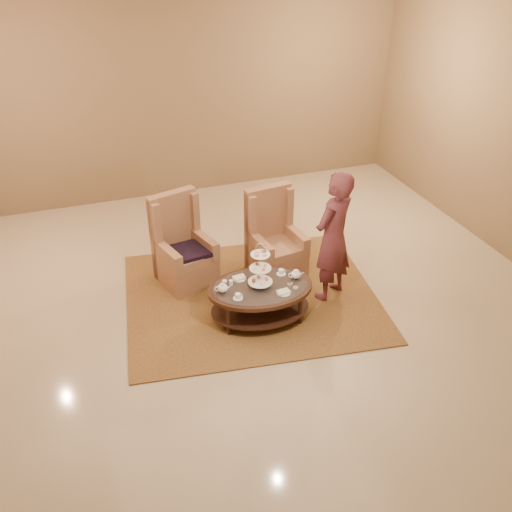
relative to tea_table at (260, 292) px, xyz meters
name	(u,v)px	position (x,y,z in m)	size (l,w,h in m)	color
ground	(251,320)	(-0.12, -0.01, -0.39)	(8.00, 8.00, 0.00)	#C2B190
ceiling	(251,320)	(-0.12, -0.01, -0.39)	(8.00, 8.00, 0.02)	beige
wall_back	(173,94)	(-0.12, 3.99, 1.36)	(8.00, 0.04, 3.50)	olive
rug	(251,296)	(0.04, 0.46, -0.38)	(3.53, 3.06, 0.02)	olive
tea_table	(260,292)	(0.00, 0.00, 0.00)	(1.36, 1.00, 1.08)	black
armchair_left	(182,253)	(-0.69, 1.17, 0.03)	(0.83, 0.85, 1.23)	#A5714D
armchair_right	(274,245)	(0.54, 0.97, 0.02)	(0.74, 0.76, 1.22)	#A5714D
person	(333,237)	(1.02, 0.17, 0.48)	(0.76, 0.68, 1.75)	#5C272D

